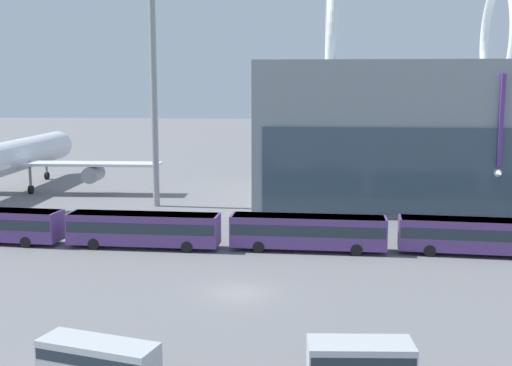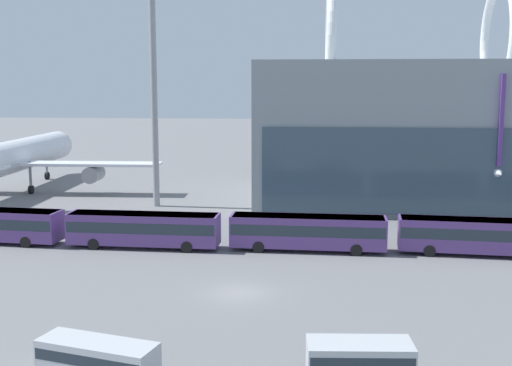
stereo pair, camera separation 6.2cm
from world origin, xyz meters
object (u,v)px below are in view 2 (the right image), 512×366
(airliner_at_gate_far, at_px, (463,155))
(service_van_crossing, at_px, (98,358))
(shuttle_bus_3, at_px, (308,230))
(shuttle_bus_4, at_px, (480,234))
(service_van_foreground, at_px, (360,358))
(airliner_at_gate_near, at_px, (10,157))
(shuttle_bus_2, at_px, (144,228))
(floodlight_mast, at_px, (154,76))

(airliner_at_gate_far, distance_m, service_van_crossing, 64.04)
(shuttle_bus_3, relative_size, shuttle_bus_4, 0.99)
(service_van_foreground, bearing_deg, airliner_at_gate_near, -54.46)
(airliner_at_gate_far, height_order, shuttle_bus_4, airliner_at_gate_far)
(shuttle_bus_2, bearing_deg, shuttle_bus_3, 2.61)
(floodlight_mast, bearing_deg, shuttle_bus_4, -30.36)
(shuttle_bus_4, xyz_separation_m, floodlight_mast, (-32.41, 18.99, 13.38))
(shuttle_bus_2, distance_m, service_van_foreground, 29.70)
(shuttle_bus_3, xyz_separation_m, service_van_foreground, (2.85, -24.51, -0.60))
(airliner_at_gate_far, distance_m, shuttle_bus_2, 46.34)
(airliner_at_gate_near, height_order, shuttle_bus_4, airliner_at_gate_near)
(shuttle_bus_4, height_order, service_van_crossing, shuttle_bus_4)
(shuttle_bus_3, bearing_deg, airliner_at_gate_far, 59.09)
(airliner_at_gate_far, height_order, service_van_foreground, airliner_at_gate_far)
(floodlight_mast, bearing_deg, service_van_foreground, -64.28)
(airliner_at_gate_near, distance_m, shuttle_bus_2, 36.37)
(airliner_at_gate_far, distance_m, shuttle_bus_3, 36.83)
(floodlight_mast, bearing_deg, shuttle_bus_2, -79.16)
(airliner_at_gate_near, relative_size, shuttle_bus_2, 2.99)
(shuttle_bus_2, distance_m, service_van_crossing, 25.94)
(airliner_at_gate_far, height_order, service_van_crossing, airliner_at_gate_far)
(airliner_at_gate_near, xyz_separation_m, service_van_crossing, (29.64, -51.80, -3.53))
(service_van_foreground, xyz_separation_m, service_van_crossing, (-12.54, -1.32, 0.05))
(airliner_at_gate_far, bearing_deg, floodlight_mast, 108.48)
(airliner_at_gate_far, relative_size, service_van_foreground, 7.36)
(shuttle_bus_3, bearing_deg, service_van_foreground, -81.87)
(shuttle_bus_2, relative_size, floodlight_mast, 0.50)
(floodlight_mast, bearing_deg, shuttle_bus_3, -46.28)
(floodlight_mast, bearing_deg, service_van_crossing, -79.41)
(shuttle_bus_3, bearing_deg, shuttle_bus_4, 1.02)
(service_van_crossing, bearing_deg, airliner_at_gate_far, 77.33)
(service_van_crossing, bearing_deg, airliner_at_gate_near, 134.43)
(service_van_crossing, bearing_deg, shuttle_bus_4, 61.55)
(service_van_foreground, relative_size, floodlight_mast, 0.19)
(shuttle_bus_2, relative_size, service_van_crossing, 2.17)
(shuttle_bus_3, distance_m, shuttle_bus_4, 14.37)
(shuttle_bus_3, bearing_deg, service_van_crossing, -109.06)
(airliner_at_gate_far, height_order, shuttle_bus_2, airliner_at_gate_far)
(shuttle_bus_4, distance_m, floodlight_mast, 39.88)
(shuttle_bus_3, height_order, service_van_crossing, shuttle_bus_3)
(airliner_at_gate_near, bearing_deg, shuttle_bus_3, -125.44)
(shuttle_bus_3, relative_size, floodlight_mast, 0.50)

